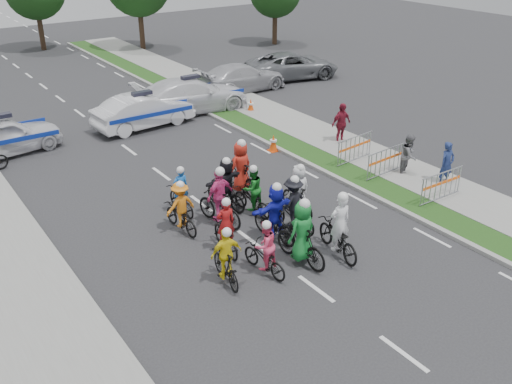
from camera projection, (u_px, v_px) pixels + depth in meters
ground at (316, 289)px, 14.92m from camera, size 90.00×90.00×0.00m
curb_right at (333, 176)px, 21.21m from camera, size 0.20×60.00×0.12m
grass_strip at (347, 172)px, 21.57m from camera, size 1.20×60.00×0.11m
sidewalk_right at (381, 161)px, 22.50m from camera, size 2.40×60.00×0.13m
sidewalk_left at (9, 279)px, 15.22m from camera, size 3.00×60.00×0.13m
rider_0 at (338, 234)px, 16.17m from camera, size 1.04×2.07×2.02m
rider_1 at (301, 238)px, 15.71m from camera, size 0.89×1.98×2.04m
rider_2 at (265, 253)px, 15.32m from camera, size 0.75×1.68×1.66m
rider_3 at (226, 261)px, 14.91m from camera, size 0.90×1.67×1.70m
rider_4 at (292, 209)px, 17.41m from camera, size 1.12×1.92×1.88m
rider_5 at (275, 216)px, 16.84m from camera, size 1.56×1.86×1.92m
rider_6 at (225, 233)px, 16.37m from camera, size 0.90×1.80×1.75m
rider_7 at (298, 195)px, 18.34m from camera, size 0.79×1.75×1.81m
rider_8 at (252, 195)px, 18.42m from camera, size 0.80×1.77×1.75m
rider_9 at (220, 203)px, 17.73m from camera, size 1.06×1.96×1.99m
rider_10 at (181, 211)px, 17.38m from camera, size 0.99×1.73×1.72m
rider_11 at (226, 187)px, 18.68m from camera, size 1.54×1.83×1.86m
rider_12 at (181, 197)px, 18.54m from camera, size 0.61×1.65×1.67m
rider_13 at (241, 173)px, 19.72m from camera, size 0.92×2.00×2.04m
police_car_0 at (3, 136)px, 23.01m from camera, size 4.77×2.53×1.55m
police_car_1 at (143, 111)px, 26.00m from camera, size 4.76×2.01×1.53m
police_car_2 at (191, 95)px, 28.06m from camera, size 6.01×3.08×1.67m
civilian_sedan at (242, 78)px, 31.41m from camera, size 5.28×2.27×1.52m
civilian_suv at (292, 65)px, 33.91m from camera, size 5.96×3.75×1.54m
spectator_0 at (447, 164)px, 20.35m from camera, size 0.63×0.44×1.63m
spectator_1 at (409, 155)px, 21.11m from camera, size 0.95×0.86×1.59m
spectator_2 at (341, 124)px, 24.06m from camera, size 1.06×0.48×1.77m
barrier_0 at (441, 187)px, 19.19m from camera, size 2.01×0.53×1.12m
barrier_1 at (385, 163)px, 21.07m from camera, size 2.03×0.65×1.12m
barrier_2 at (355, 150)px, 22.26m from camera, size 2.04×0.71×1.12m
cone_0 at (273, 143)px, 23.53m from camera, size 0.40×0.40×0.70m
cone_1 at (251, 106)px, 28.15m from camera, size 0.40×0.40×0.70m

